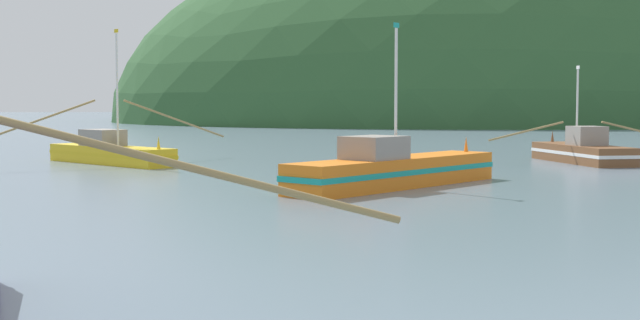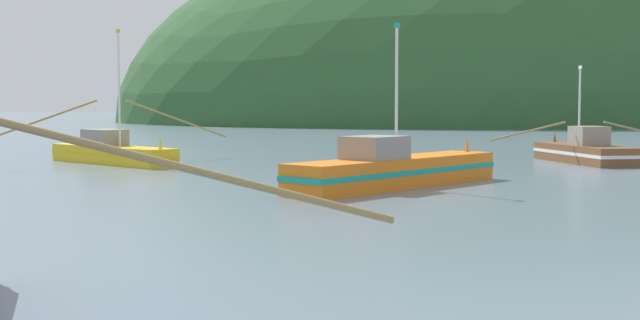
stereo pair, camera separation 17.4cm
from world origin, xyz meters
name	(u,v)px [view 1 (the left image)]	position (x,y,z in m)	size (l,w,h in m)	color
hill_far_center	(583,113)	(108.89, 245.72, 0.00)	(83.87, 67.10, 70.05)	#2D562D
hill_far_right	(484,120)	(47.91, 155.50, 0.00)	(139.88, 111.91, 73.77)	#2D562D
hill_mid_right	(514,115)	(76.87, 217.84, 0.00)	(126.34, 101.07, 97.54)	#2D562D
fishing_boat_brown	(582,151)	(17.06, 44.30, 0.67)	(11.51, 8.54, 5.66)	brown
fishing_boat_yellow	(109,152)	(-10.16, 46.92, 0.68)	(13.09, 10.76, 7.60)	gold
fishing_boat_orange	(394,169)	(3.11, 31.72, 0.74)	(10.45, 9.53, 6.79)	orange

